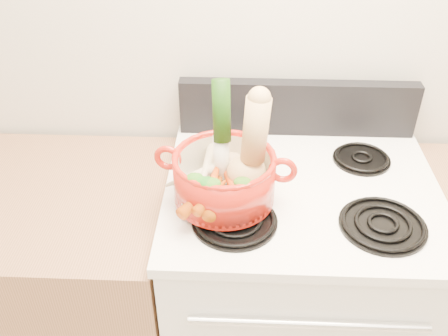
{
  "coord_description": "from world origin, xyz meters",
  "views": [
    {
      "loc": [
        -0.18,
        0.27,
        1.82
      ],
      "look_at": [
        -0.22,
        1.3,
        1.08
      ],
      "focal_mm": 40.0,
      "sensor_mm": 36.0,
      "label": 1
    }
  ],
  "objects_px": {
    "stove_body": "(290,300)",
    "leek": "(221,133)",
    "squash": "(247,145)",
    "dutch_oven": "(224,178)"
  },
  "relations": [
    {
      "from": "squash",
      "to": "dutch_oven",
      "type": "bearing_deg",
      "value": 173.76
    },
    {
      "from": "dutch_oven",
      "to": "leek",
      "type": "bearing_deg",
      "value": 110.85
    },
    {
      "from": "squash",
      "to": "stove_body",
      "type": "bearing_deg",
      "value": 2.46
    },
    {
      "from": "dutch_oven",
      "to": "squash",
      "type": "relative_size",
      "value": 0.99
    },
    {
      "from": "squash",
      "to": "leek",
      "type": "relative_size",
      "value": 0.89
    },
    {
      "from": "squash",
      "to": "leek",
      "type": "distance_m",
      "value": 0.07
    },
    {
      "from": "stove_body",
      "to": "leek",
      "type": "height_order",
      "value": "leek"
    },
    {
      "from": "stove_body",
      "to": "leek",
      "type": "distance_m",
      "value": 0.72
    },
    {
      "from": "stove_body",
      "to": "squash",
      "type": "bearing_deg",
      "value": -157.68
    },
    {
      "from": "dutch_oven",
      "to": "squash",
      "type": "xyz_separation_m",
      "value": [
        0.06,
        0.01,
        0.1
      ]
    }
  ]
}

